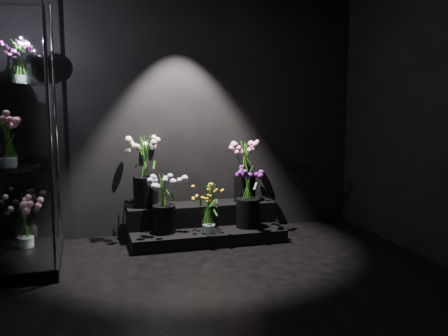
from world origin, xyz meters
name	(u,v)px	position (x,y,z in m)	size (l,w,h in m)	color
floor	(238,298)	(0.00, 0.00, 0.00)	(4.00, 4.00, 0.00)	black
wall_back	(184,108)	(0.00, 2.00, 1.40)	(4.00, 4.00, 0.00)	black
wall_front	(418,131)	(0.00, -2.00, 1.40)	(4.00, 4.00, 0.00)	black
display_riser	(203,224)	(0.13, 1.68, 0.15)	(1.61, 0.72, 0.36)	black
display_case	(16,134)	(-1.65, 1.24, 1.19)	(0.65, 1.09, 2.39)	black
bouquet_orange_bells	(209,208)	(0.12, 1.38, 0.40)	(0.35, 0.35, 0.50)	white
bouquet_lilac	(164,198)	(-0.32, 1.51, 0.50)	(0.41, 0.41, 0.62)	black
bouquet_purple	(248,193)	(0.57, 1.49, 0.50)	(0.43, 0.43, 0.67)	black
bouquet_cream_roses	(145,166)	(-0.47, 1.79, 0.79)	(0.47, 0.47, 0.77)	black
bouquet_pink_roses	(245,168)	(0.63, 1.77, 0.74)	(0.36, 0.36, 0.67)	black
bouquet_case_pink	(7,138)	(-1.70, 1.04, 1.17)	(0.39, 0.39, 0.46)	white
bouquet_case_magenta	(20,62)	(-1.61, 1.42, 1.83)	(0.30, 0.30, 0.36)	white
bouquet_case_base_pink	(24,220)	(-1.65, 1.45, 0.37)	(0.33, 0.33, 0.50)	white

